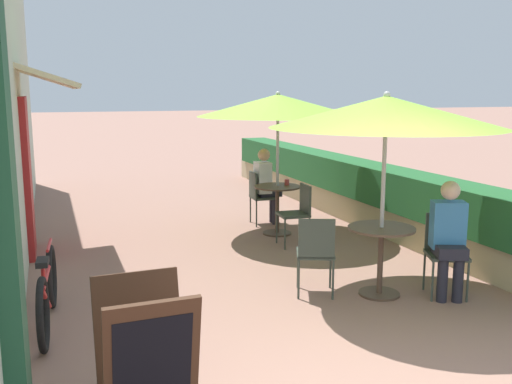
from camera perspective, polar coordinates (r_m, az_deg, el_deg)
cafe_facade_wall at (r=8.52m, az=-23.27°, el=8.71°), size 0.98×11.42×4.20m
planter_hedge at (r=9.96m, az=9.42°, el=0.50°), size 0.60×10.42×1.01m
patio_table_near at (r=6.24m, az=12.37°, el=-5.50°), size 0.71×0.71×0.75m
patio_umbrella_near at (r=6.03m, az=12.89°, el=7.81°), size 2.41×2.41×2.17m
cafe_chair_near_left at (r=6.10m, az=6.00°, el=-5.72°), size 0.53×0.53×0.87m
cafe_chair_near_right at (r=6.47m, az=18.37°, el=-5.27°), size 0.53×0.53×0.87m
seated_patron_near_right at (r=6.32m, az=18.72°, el=-4.04°), size 0.45×0.49×1.25m
patio_table_mid at (r=8.70m, az=2.15°, el=-0.88°), size 0.71×0.71×0.75m
patio_umbrella_mid at (r=8.54m, az=2.21°, el=8.64°), size 2.41×2.41×2.17m
cafe_chair_mid_left at (r=9.33m, az=0.34°, el=-0.14°), size 0.43×0.43×0.87m
seated_patron_mid_left at (r=9.33m, az=1.00°, el=0.92°), size 0.42×0.35×1.25m
cafe_chair_mid_right at (r=8.08m, az=4.23°, el=-1.76°), size 0.43×0.43×0.87m
coffee_cup_mid at (r=8.73m, az=3.10°, el=0.99°), size 0.07×0.07×0.09m
bicycle_leaning at (r=5.67m, az=-20.12°, el=-9.40°), size 0.19×1.69×0.74m
menu_board at (r=3.81m, az=-10.99°, el=-16.32°), size 0.60×0.65×0.99m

